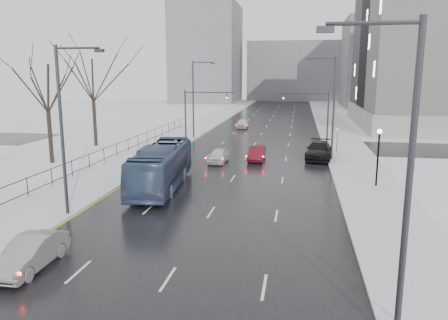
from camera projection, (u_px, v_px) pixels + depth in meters
The scene contains 25 objects.
road at pixel (263, 132), 63.54m from camera, with size 16.00×150.00×0.04m, color black.
cross_road at pixel (254, 145), 51.94m from camera, with size 130.00×10.00×0.04m, color black.
sidewalk_left at pixel (193, 130), 65.28m from camera, with size 5.00×150.00×0.16m, color silver.
sidewalk_right at pixel (337, 133), 61.78m from camera, with size 5.00×150.00×0.16m, color silver.
park_strip at pixel (132, 129), 66.86m from camera, with size 14.00×150.00×0.12m, color white.
tree_park_d at pixel (52, 164), 41.38m from camera, with size 8.75×8.75×12.50m, color black, non-canonical shape.
tree_park_e at pixel (96, 146), 51.11m from camera, with size 9.45×9.45×13.50m, color black, non-canonical shape.
iron_fence at pixel (78, 165), 36.54m from camera, with size 0.06×70.00×1.30m.
streetlight_r_near at pixel (402, 171), 12.76m from camera, with size 2.95×0.25×10.00m.
streetlight_r_mid at pixel (331, 103), 41.76m from camera, with size 2.95×0.25×10.00m.
streetlight_l_near at pixel (65, 123), 25.15m from camera, with size 2.95×0.25×10.00m.
streetlight_l_far at pixel (195, 96), 56.08m from camera, with size 2.95×0.25×10.00m.
lamppost_r_mid at pixel (378, 149), 32.14m from camera, with size 0.36×0.36×4.28m.
mast_signal_right at pixel (319, 112), 49.92m from camera, with size 6.10×0.33×6.50m.
mast_signal_left at pixel (194, 110), 52.36m from camera, with size 6.10×0.33×6.50m.
no_uturn_sign at pixel (337, 132), 46.10m from camera, with size 0.60×0.06×2.70m.
bldg_far_right at pixel (393, 63), 109.89m from camera, with size 24.00×20.00×22.00m, color slate.
bldg_far_left at pixel (207, 54), 127.30m from camera, with size 18.00×22.00×28.00m, color slate.
bldg_far_center at pixel (297, 71), 138.44m from camera, with size 30.00×18.00×18.00m, color slate.
sedan_left_near at pixel (30, 253), 18.97m from camera, with size 1.49×4.28×1.41m, color gray.
bus at pixel (162, 166), 32.42m from camera, with size 2.70×11.52×3.21m, color #3A4E72.
sedan_center_near at pixel (219, 155), 41.70m from camera, with size 1.58×3.92×1.34m, color silver.
sedan_right_near at pixel (257, 153), 42.68m from camera, with size 1.46×4.19×1.38m, color maroon.
sedan_right_far at pixel (319, 150), 43.33m from camera, with size 2.41×5.93×1.72m, color black.
sedan_center_far at pixel (242, 123), 67.75m from camera, with size 1.71×4.25×1.45m, color silver.
Camera 1 is at (5.15, -3.16, 8.43)m, focal length 35.00 mm.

